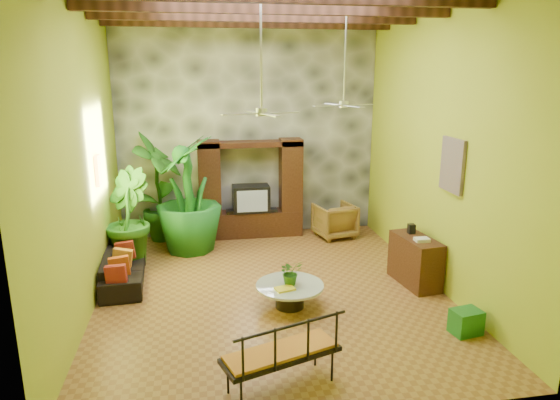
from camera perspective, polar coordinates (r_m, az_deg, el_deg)
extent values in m
plane|color=brown|center=(9.08, -1.00, -10.31)|extent=(7.00, 7.00, 0.00)
cube|color=#A3B228|center=(11.79, -3.66, 8.11)|extent=(6.00, 0.02, 5.00)
cube|color=#A3B228|center=(8.44, -21.71, 4.54)|extent=(0.02, 7.00, 5.00)
cube|color=#A3B228|center=(9.28, 17.67, 5.70)|extent=(0.02, 7.00, 5.00)
cube|color=#3B3E43|center=(11.73, -3.62, 8.07)|extent=(5.98, 0.10, 4.98)
cube|color=#3B1E13|center=(8.30, -1.15, 21.21)|extent=(5.95, 0.16, 0.22)
cube|color=#3B1E13|center=(9.58, -2.39, 20.31)|extent=(5.95, 0.16, 0.22)
cube|color=#3B1E13|center=(10.86, -3.32, 19.61)|extent=(5.95, 0.16, 0.22)
cube|color=black|center=(11.89, -3.30, -2.68)|extent=(2.40, 0.50, 0.60)
cube|color=black|center=(11.57, -8.05, 1.84)|extent=(0.50, 0.48, 2.00)
cube|color=black|center=(11.77, 1.23, 2.20)|extent=(0.50, 0.48, 2.00)
cube|color=black|center=(11.47, -3.44, 6.42)|extent=(2.40, 0.48, 0.12)
cube|color=black|center=(11.70, -3.33, 0.19)|extent=(0.85, 0.52, 0.62)
cube|color=#8C99A8|center=(11.44, -3.18, -0.14)|extent=(0.70, 0.02, 0.50)
cylinder|color=#B7B7BC|center=(7.82, -2.18, 16.61)|extent=(0.04, 0.04, 1.80)
cylinder|color=#B7B7BC|center=(7.84, -2.12, 10.02)|extent=(0.18, 0.18, 0.12)
cube|color=#B7B7BC|center=(7.99, 0.30, 9.97)|extent=(0.58, 0.26, 0.01)
cube|color=#B7B7BC|center=(8.18, -3.11, 10.05)|extent=(0.26, 0.58, 0.01)
cube|color=#B7B7BC|center=(7.71, -4.62, 9.76)|extent=(0.58, 0.26, 0.01)
cube|color=#B7B7BC|center=(7.51, -1.05, 9.68)|extent=(0.26, 0.58, 0.01)
cylinder|color=#B7B7BC|center=(9.77, 7.46, 16.09)|extent=(0.04, 0.04, 1.80)
cylinder|color=#B7B7BC|center=(9.79, 7.29, 10.82)|extent=(0.18, 0.18, 0.12)
cube|color=#B7B7BC|center=(9.98, 9.07, 10.71)|extent=(0.58, 0.26, 0.01)
cube|color=#B7B7BC|center=(10.10, 6.19, 10.85)|extent=(0.26, 0.58, 0.01)
cube|color=#B7B7BC|center=(9.60, 5.43, 10.68)|extent=(0.58, 0.26, 0.01)
cube|color=#B7B7BC|center=(9.49, 8.45, 10.54)|extent=(0.26, 0.58, 0.01)
cube|color=yellow|center=(9.47, -20.06, 3.21)|extent=(0.06, 0.32, 0.55)
cube|color=#2A5F9A|center=(8.77, 19.10, 3.78)|extent=(0.06, 0.70, 0.90)
imported|color=black|center=(9.70, -17.46, -7.61)|extent=(0.82, 1.88, 0.54)
imported|color=olive|center=(11.84, 6.26, -2.33)|extent=(1.02, 1.04, 0.80)
imported|color=#23631A|center=(11.62, -13.75, 1.41)|extent=(1.44, 1.60, 2.52)
imported|color=#235F19|center=(10.37, -17.16, -1.96)|extent=(1.17, 1.31, 1.97)
imported|color=#1B6821|center=(10.83, -10.46, 0.63)|extent=(1.49, 1.49, 2.51)
cylinder|color=black|center=(8.44, 1.12, -10.99)|extent=(0.48, 0.48, 0.36)
cylinder|color=silver|center=(8.36, 1.13, -9.75)|extent=(1.13, 1.13, 0.04)
imported|color=#275917|center=(8.28, 1.24, -8.25)|extent=(0.45, 0.42, 0.42)
cube|color=gold|center=(8.16, 0.56, -10.11)|extent=(0.35, 0.29, 0.03)
cube|color=black|center=(6.39, 0.12, -17.26)|extent=(1.56, 0.94, 0.06)
cube|color=#C17125|center=(6.37, 0.12, -16.95)|extent=(1.47, 0.87, 0.06)
cube|color=black|center=(6.03, 0.57, -16.39)|extent=(1.41, 0.51, 0.54)
cube|color=#331810|center=(9.52, 15.19, -6.72)|extent=(0.64, 1.17, 0.89)
cube|color=#1E7227|center=(8.15, 20.49, -12.91)|extent=(0.48, 0.39, 0.37)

